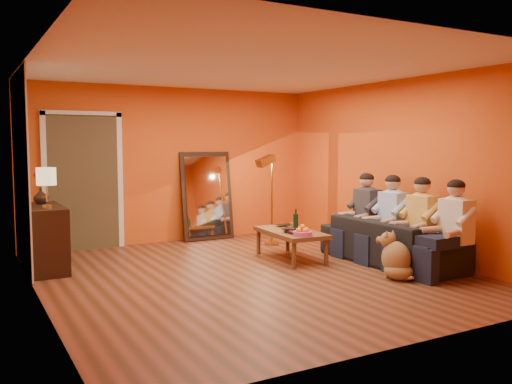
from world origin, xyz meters
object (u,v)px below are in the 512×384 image
dog (396,255)px  wine_bottle (296,220)px  coffee_table (291,245)px  tumbler (293,226)px  table_lamp (47,188)px  person_mid_right (393,218)px  person_far_left (456,229)px  laptop (288,225)px  floor_lamp (272,201)px  person_mid_left (422,223)px  sofa (391,241)px  person_far_right (367,214)px  sideboard (45,238)px  vase (41,196)px  mirror_frame (207,196)px

dog → wine_bottle: size_ratio=1.92×
coffee_table → tumbler: tumbler is taller
table_lamp → person_mid_right: (4.37, -1.52, -0.49)m
person_far_left → laptop: 2.47m
floor_lamp → person_mid_left: (0.86, -2.44, -0.11)m
floor_lamp → sofa: bearing=-73.5°
person_mid_right → person_far_right: same height
table_lamp → person_far_right: bearing=-12.5°
sideboard → person_far_right: (4.37, -1.27, 0.18)m
dog → person_mid_left: person_mid_left is taller
coffee_table → wine_bottle: size_ratio=3.94×
sofa → person_mid_left: person_mid_left is taller
dog → wine_bottle: (-0.48, 1.52, 0.28)m
person_mid_right → tumbler: bearing=140.0°
dog → person_mid_right: bearing=41.8°
tumbler → vase: bearing=160.6°
laptop → vase: bearing=157.3°
person_mid_left → mirror_frame: bearing=114.6°
wine_bottle → floor_lamp: bearing=76.0°
person_mid_right → wine_bottle: bearing=147.3°
table_lamp → person_far_right: table_lamp is taller
floor_lamp → vase: bearing=173.5°
person_mid_right → vase: size_ratio=5.93×
person_far_right → vase: bearing=160.8°
coffee_table → laptop: size_ratio=3.53×
mirror_frame → dog: (0.91, -3.68, -0.46)m
person_far_left → vase: bearing=144.1°
floor_lamp → person_far_right: floor_lamp is taller
floor_lamp → wine_bottle: floor_lamp is taller
floor_lamp → laptop: floor_lamp is taller
person_mid_left → vase: size_ratio=5.93×
floor_lamp → dog: bearing=-89.6°
sideboard → person_mid_right: 4.74m
sofa → person_far_right: person_far_right is taller
sofa → coffee_table: 1.39m
person_mid_left → laptop: person_mid_left is taller
table_lamp → laptop: (3.35, -0.38, -0.67)m
sofa → person_mid_right: 0.34m
dog → table_lamp: bearing=140.6°
sideboard → person_far_left: size_ratio=0.97×
wine_bottle → laptop: (0.13, 0.40, -0.14)m
coffee_table → person_mid_right: size_ratio=1.00×
sofa → sideboard: bearing=65.7°
mirror_frame → person_far_right: (1.58, -2.35, -0.15)m
dog → person_mid_right: 1.08m
person_far_right → laptop: bearing=150.1°
sofa → person_far_left: bearing=-172.6°
floor_lamp → laptop: bearing=-105.5°
dog → person_far_right: size_ratio=0.49×
person_mid_left → tumbler: (-1.08, 1.46, -0.14)m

